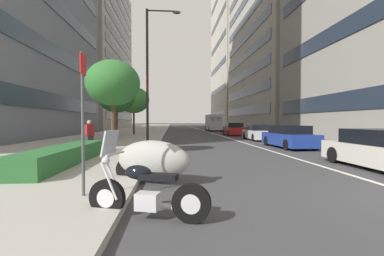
{
  "coord_description": "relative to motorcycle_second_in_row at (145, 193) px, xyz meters",
  "views": [
    {
      "loc": [
        -4.78,
        5.38,
        1.63
      ],
      "look_at": [
        13.88,
        3.97,
        1.14
      ],
      "focal_mm": 24.79,
      "sensor_mm": 36.0,
      "label": 1
    }
  ],
  "objects": [
    {
      "name": "sidewalk_right_plaza",
      "position": [
        30.36,
        5.06,
        -0.36
      ],
      "size": [
        160.0,
        9.29,
        0.15
      ],
      "primitive_type": "cube",
      "color": "#A39E93",
      "rests_on": "ground"
    },
    {
      "name": "lane_centre_stripe",
      "position": [
        35.36,
        -5.82,
        -0.43
      ],
      "size": [
        110.0,
        0.16,
        0.01
      ],
      "primitive_type": "cube",
      "color": "silver",
      "rests_on": "ground"
    },
    {
      "name": "motorcycle_second_in_row",
      "position": [
        0.0,
        0.0,
        0.0
      ],
      "size": [
        0.82,
        2.06,
        1.48
      ],
      "rotation": [
        0.0,
        0.0,
        1.28
      ],
      "color": "black",
      "rests_on": "ground"
    },
    {
      "name": "motorcycle_mid_row",
      "position": [
        2.54,
        0.08,
        0.17
      ],
      "size": [
        1.59,
        2.19,
        1.13
      ],
      "rotation": [
        0.0,
        0.0,
        1.14
      ],
      "color": "#9E9E99",
      "rests_on": "ground"
    },
    {
      "name": "car_following_behind",
      "position": [
        3.97,
        -7.55,
        0.21
      ],
      "size": [
        4.44,
        1.82,
        1.35
      ],
      "rotation": [
        0.0,
        0.0,
        0.0
      ],
      "color": "beige",
      "rests_on": "ground"
    },
    {
      "name": "car_approaching_light",
      "position": [
        11.33,
        -7.61,
        0.21
      ],
      "size": [
        4.46,
        1.97,
        1.36
      ],
      "rotation": [
        0.0,
        0.0,
        0.03
      ],
      "color": "navy",
      "rests_on": "ground"
    },
    {
      "name": "car_lead_in_lane",
      "position": [
        17.8,
        -7.86,
        0.18
      ],
      "size": [
        4.47,
        1.98,
        1.32
      ],
      "rotation": [
        0.0,
        0.0,
        -0.03
      ],
      "color": "silver",
      "rests_on": "ground"
    },
    {
      "name": "car_mid_block_traffic",
      "position": [
        25.13,
        -7.42,
        0.24
      ],
      "size": [
        4.31,
        1.96,
        1.43
      ],
      "rotation": [
        0.0,
        0.0,
        -0.02
      ],
      "color": "maroon",
      "rests_on": "ground"
    },
    {
      "name": "delivery_van_ahead",
      "position": [
        38.76,
        -7.25,
        0.99
      ],
      "size": [
        5.25,
        2.14,
        2.67
      ],
      "rotation": [
        0.0,
        0.0,
        0.0
      ],
      "color": "#B7B7BC",
      "rests_on": "ground"
    },
    {
      "name": "parking_sign_by_curb",
      "position": [
        0.96,
        1.31,
        1.41
      ],
      "size": [
        0.32,
        0.06,
        2.85
      ],
      "color": "#47494C",
      "rests_on": "sidewalk_right_plaza"
    },
    {
      "name": "street_lamp_with_banners",
      "position": [
        14.89,
        1.0,
        5.22
      ],
      "size": [
        1.26,
        2.51,
        9.49
      ],
      "color": "#232326",
      "rests_on": "sidewalk_right_plaza"
    },
    {
      "name": "clipped_hedge_bed",
      "position": [
        5.12,
        3.3,
        0.01
      ],
      "size": [
        6.05,
        1.1,
        0.6
      ],
      "primitive_type": "cube",
      "color": "#28602D",
      "rests_on": "sidewalk_right_plaza"
    },
    {
      "name": "street_tree_by_lamp_post",
      "position": [
        8.83,
        2.44,
        3.04
      ],
      "size": [
        2.61,
        2.61,
        4.46
      ],
      "color": "#473323",
      "rests_on": "sidewalk_right_plaza"
    },
    {
      "name": "street_tree_mid_sidewalk",
      "position": [
        17.83,
        4.13,
        3.1
      ],
      "size": [
        2.9,
        2.9,
        4.63
      ],
      "color": "#473323",
      "rests_on": "sidewalk_right_plaza"
    },
    {
      "name": "street_tree_far_plaza",
      "position": [
        25.85,
        3.86,
        3.55
      ],
      "size": [
        3.48,
        3.48,
        5.33
      ],
      "color": "#473323",
      "rests_on": "sidewalk_right_plaza"
    },
    {
      "name": "pedestrian_on_plaza",
      "position": [
        8.86,
        3.6,
        0.47
      ],
      "size": [
        0.47,
        0.46,
        1.52
      ],
      "rotation": [
        0.0,
        0.0,
        0.87
      ],
      "color": "#2D2D33",
      "rests_on": "sidewalk_right_plaza"
    },
    {
      "name": "office_tower_mid_left",
      "position": [
        44.46,
        -22.87,
        21.38
      ],
      "size": [
        29.28,
        17.73,
        43.63
      ],
      "color": "#B7B2A3",
      "rests_on": "ground"
    },
    {
      "name": "office_tower_near_left",
      "position": [
        74.15,
        -24.84,
        23.51
      ],
      "size": [
        27.06,
        21.66,
        47.9
      ],
      "color": "#B7B2A3",
      "rests_on": "ground"
    },
    {
      "name": "office_tower_behind_plaza",
      "position": [
        55.04,
        19.61,
        16.49
      ],
      "size": [
        30.95,
        17.92,
        33.85
      ],
      "color": "#B7B2A3",
      "rests_on": "ground"
    }
  ]
}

